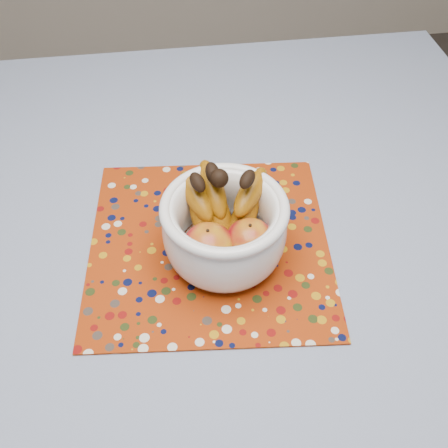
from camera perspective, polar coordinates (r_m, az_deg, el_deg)
table at (r=0.96m, az=-1.38°, el=-5.43°), size 1.20×1.20×0.75m
tablecloth at (r=0.90m, az=-1.47°, el=-2.30°), size 1.32×1.32×0.01m
placemat at (r=0.89m, az=-1.60°, el=-2.15°), size 0.44×0.44×0.00m
fruit_bowl at (r=0.82m, az=0.02°, el=0.33°), size 0.22×0.22×0.16m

